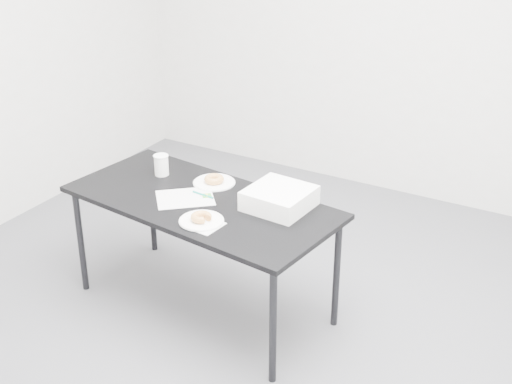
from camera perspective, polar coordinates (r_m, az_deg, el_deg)
The scene contains 14 objects.
floor at distance 4.20m, azimuth -1.56°, elevation -9.33°, with size 4.00×4.00×0.00m, color #4F4F54.
wall_back at distance 5.36m, azimuth 9.81°, elevation 13.87°, with size 4.00×0.02×2.70m, color silver.
table at distance 3.92m, azimuth -4.37°, elevation -1.33°, with size 1.58×0.88×0.69m.
scorecard at distance 3.92m, azimuth -5.69°, elevation -0.48°, with size 0.24×0.31×0.00m, color white.
logo_patch at distance 3.93m, azimuth -3.95°, elevation -0.29°, with size 0.05×0.05×0.00m, color green.
pen at distance 3.93m, azimuth -4.27°, elevation -0.22°, with size 0.01×0.01×0.14m, color #0B7E72.
napkin at distance 3.63m, azimuth -4.12°, elevation -2.67°, with size 0.16×0.16×0.00m, color white.
plate_near at distance 3.66m, azimuth -4.39°, elevation -2.31°, with size 0.23×0.23×0.01m, color white.
donut_near at distance 3.65m, azimuth -4.40°, elevation -2.01°, with size 0.11×0.11×0.04m, color #C77A3F.
plate_far at distance 4.08m, azimuth -3.36°, elevation 0.75°, with size 0.24×0.24×0.01m, color white.
donut_far at distance 4.07m, azimuth -3.37°, elevation 1.04°, with size 0.11×0.11×0.04m, color #C77A3F.
coffee_cup at distance 4.20m, azimuth -7.58°, elevation 2.16°, with size 0.08×0.08×0.12m, color white.
cup_lid at distance 3.93m, azimuth 1.67°, elevation -0.20°, with size 0.10×0.10×0.01m, color silver.
bakery_box at distance 3.78m, azimuth 1.88°, elevation -0.50°, with size 0.32×0.32×0.11m, color white.
Camera 1 is at (1.82, -2.93, 2.40)m, focal length 50.00 mm.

